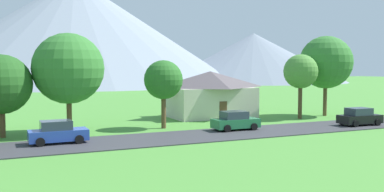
{
  "coord_description": "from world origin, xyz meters",
  "views": [
    {
      "loc": [
        -8.81,
        -0.23,
        5.67
      ],
      "look_at": [
        0.28,
        20.06,
        4.15
      ],
      "focal_mm": 39.22,
      "sensor_mm": 36.0,
      "label": 1
    }
  ],
  "objects_px": {
    "house_leftmost": "(210,93)",
    "tree_right_of_center": "(1,84)",
    "tree_left_of_center": "(68,69)",
    "parked_car_green_west_end": "(235,121)",
    "tree_near_right": "(301,72)",
    "tree_near_left": "(326,62)",
    "parked_car_black_mid_west": "(359,117)",
    "parked_car_blue_mid_east": "(58,133)",
    "tree_center": "(163,80)"
  },
  "relations": [
    {
      "from": "house_leftmost",
      "to": "tree_near_right",
      "type": "distance_m",
      "value": 10.26
    },
    {
      "from": "tree_center",
      "to": "tree_right_of_center",
      "type": "height_order",
      "value": "tree_right_of_center"
    },
    {
      "from": "tree_left_of_center",
      "to": "parked_car_green_west_end",
      "type": "distance_m",
      "value": 15.21
    },
    {
      "from": "tree_left_of_center",
      "to": "parked_car_blue_mid_east",
      "type": "bearing_deg",
      "value": -107.1
    },
    {
      "from": "tree_near_right",
      "to": "parked_car_black_mid_west",
      "type": "bearing_deg",
      "value": -77.06
    },
    {
      "from": "tree_right_of_center",
      "to": "parked_car_black_mid_west",
      "type": "relative_size",
      "value": 1.57
    },
    {
      "from": "tree_near_left",
      "to": "tree_right_of_center",
      "type": "height_order",
      "value": "tree_near_left"
    },
    {
      "from": "tree_near_right",
      "to": "tree_left_of_center",
      "type": "bearing_deg",
      "value": -179.6
    },
    {
      "from": "tree_center",
      "to": "parked_car_green_west_end",
      "type": "relative_size",
      "value": 1.51
    },
    {
      "from": "tree_right_of_center",
      "to": "parked_car_green_west_end",
      "type": "height_order",
      "value": "tree_right_of_center"
    },
    {
      "from": "parked_car_green_west_end",
      "to": "parked_car_black_mid_west",
      "type": "xyz_separation_m",
      "value": [
        12.5,
        -2.27,
        0.0
      ]
    },
    {
      "from": "tree_left_of_center",
      "to": "tree_center",
      "type": "relative_size",
      "value": 1.36
    },
    {
      "from": "parked_car_black_mid_west",
      "to": "tree_right_of_center",
      "type": "bearing_deg",
      "value": 167.89
    },
    {
      "from": "tree_right_of_center",
      "to": "tree_near_left",
      "type": "bearing_deg",
      "value": 2.25
    },
    {
      "from": "tree_near_right",
      "to": "parked_car_black_mid_west",
      "type": "relative_size",
      "value": 1.66
    },
    {
      "from": "tree_right_of_center",
      "to": "parked_car_black_mid_west",
      "type": "xyz_separation_m",
      "value": [
        31.48,
        -6.75,
        -3.43
      ]
    },
    {
      "from": "house_leftmost",
      "to": "parked_car_blue_mid_east",
      "type": "height_order",
      "value": "house_leftmost"
    },
    {
      "from": "house_leftmost",
      "to": "tree_right_of_center",
      "type": "relative_size",
      "value": 1.48
    },
    {
      "from": "house_leftmost",
      "to": "parked_car_blue_mid_east",
      "type": "xyz_separation_m",
      "value": [
        -17.94,
        -10.71,
        -1.84
      ]
    },
    {
      "from": "house_leftmost",
      "to": "tree_right_of_center",
      "type": "height_order",
      "value": "tree_right_of_center"
    },
    {
      "from": "tree_near_left",
      "to": "tree_center",
      "type": "distance_m",
      "value": 20.9
    },
    {
      "from": "house_leftmost",
      "to": "parked_car_blue_mid_east",
      "type": "bearing_deg",
      "value": -149.17
    },
    {
      "from": "tree_right_of_center",
      "to": "tree_left_of_center",
      "type": "bearing_deg",
      "value": 0.26
    },
    {
      "from": "tree_near_right",
      "to": "parked_car_black_mid_west",
      "type": "distance_m",
      "value": 8.33
    },
    {
      "from": "tree_left_of_center",
      "to": "tree_center",
      "type": "distance_m",
      "value": 8.51
    },
    {
      "from": "house_leftmost",
      "to": "tree_left_of_center",
      "type": "bearing_deg",
      "value": -160.56
    },
    {
      "from": "tree_near_right",
      "to": "house_leftmost",
      "type": "bearing_deg",
      "value": 145.6
    },
    {
      "from": "parked_car_green_west_end",
      "to": "tree_near_right",
      "type": "bearing_deg",
      "value": 23.23
    },
    {
      "from": "house_leftmost",
      "to": "tree_near_left",
      "type": "bearing_deg",
      "value": -19.33
    },
    {
      "from": "parked_car_black_mid_west",
      "to": "tree_near_right",
      "type": "bearing_deg",
      "value": 102.94
    },
    {
      "from": "tree_center",
      "to": "parked_car_green_west_end",
      "type": "bearing_deg",
      "value": -37.18
    },
    {
      "from": "tree_left_of_center",
      "to": "parked_car_green_west_end",
      "type": "xyz_separation_m",
      "value": [
        13.75,
        -4.51,
        -4.69
      ]
    },
    {
      "from": "tree_center",
      "to": "tree_right_of_center",
      "type": "relative_size",
      "value": 0.94
    },
    {
      "from": "tree_near_right",
      "to": "parked_car_green_west_end",
      "type": "xyz_separation_m",
      "value": [
        -10.9,
        -4.68,
        -4.31
      ]
    },
    {
      "from": "tree_center",
      "to": "tree_right_of_center",
      "type": "xyz_separation_m",
      "value": [
        -13.66,
        0.45,
        -0.19
      ]
    },
    {
      "from": "parked_car_black_mid_west",
      "to": "parked_car_blue_mid_east",
      "type": "xyz_separation_m",
      "value": [
        -27.76,
        1.87,
        0.0
      ]
    },
    {
      "from": "house_leftmost",
      "to": "tree_near_left",
      "type": "distance_m",
      "value": 13.97
    },
    {
      "from": "tree_center",
      "to": "tree_near_left",
      "type": "bearing_deg",
      "value": 4.95
    },
    {
      "from": "tree_left_of_center",
      "to": "tree_near_right",
      "type": "height_order",
      "value": "tree_left_of_center"
    },
    {
      "from": "tree_near_left",
      "to": "parked_car_blue_mid_east",
      "type": "bearing_deg",
      "value": -168.52
    },
    {
      "from": "parked_car_blue_mid_east",
      "to": "parked_car_green_west_end",
      "type": "bearing_deg",
      "value": 1.51
    },
    {
      "from": "parked_car_green_west_end",
      "to": "parked_car_black_mid_west",
      "type": "height_order",
      "value": "same"
    },
    {
      "from": "tree_right_of_center",
      "to": "parked_car_blue_mid_east",
      "type": "relative_size",
      "value": 1.59
    },
    {
      "from": "house_leftmost",
      "to": "tree_right_of_center",
      "type": "distance_m",
      "value": 22.49
    },
    {
      "from": "parked_car_green_west_end",
      "to": "parked_car_black_mid_west",
      "type": "distance_m",
      "value": 12.7
    },
    {
      "from": "tree_left_of_center",
      "to": "parked_car_blue_mid_east",
      "type": "relative_size",
      "value": 2.03
    },
    {
      "from": "parked_car_black_mid_west",
      "to": "house_leftmost",
      "type": "bearing_deg",
      "value": 127.97
    },
    {
      "from": "tree_near_left",
      "to": "parked_car_green_west_end",
      "type": "distance_m",
      "value": 17.35
    },
    {
      "from": "tree_right_of_center",
      "to": "parked_car_blue_mid_east",
      "type": "distance_m",
      "value": 7.03
    },
    {
      "from": "tree_center",
      "to": "parked_car_blue_mid_east",
      "type": "distance_m",
      "value": 11.47
    }
  ]
}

